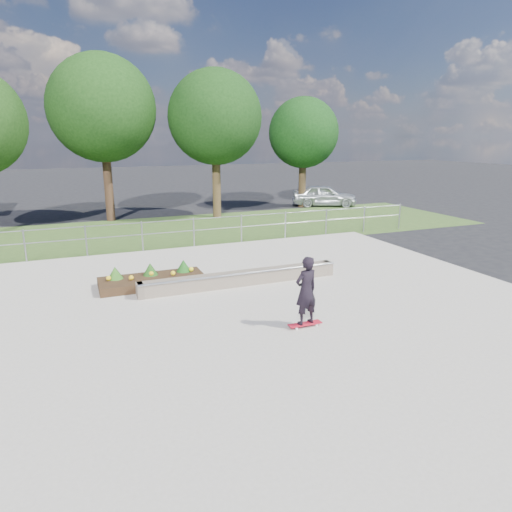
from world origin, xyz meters
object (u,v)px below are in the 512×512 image
Objects in this scene: skateboarder at (306,291)px; planter_bed at (152,279)px; grind_ledge at (241,278)px; parked_car at (324,195)px.

planter_bed is at bearing 121.72° from skateboarder.
grind_ledge is at bearing 94.90° from skateboarder.
parked_car is (10.14, 16.44, -0.24)m from skateboarder.
planter_bed is at bearing 158.43° from parked_car.
parked_car is at bearing 58.32° from skateboarder.
grind_ledge is 1.50× the size of parked_car.
skateboarder is (0.29, -3.40, 0.66)m from grind_ledge.
planter_bed is (-2.43, 0.99, -0.02)m from grind_ledge.
parked_car reaches higher than planter_bed.
grind_ledge is at bearing -22.24° from planter_bed.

